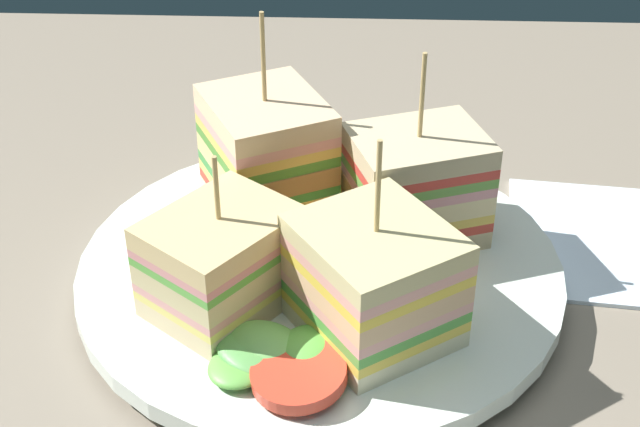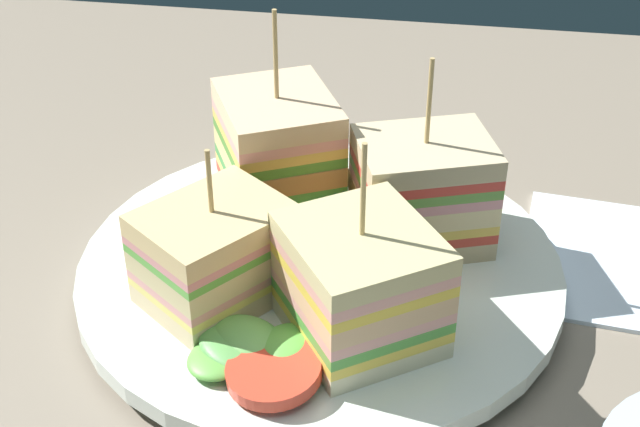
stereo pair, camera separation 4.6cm
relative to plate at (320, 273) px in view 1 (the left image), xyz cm
name	(u,v)px [view 1 (the left image)]	position (x,y,z in cm)	size (l,w,h in cm)	color
ground_plane	(320,302)	(0.00, 0.00, -1.96)	(119.01, 74.80, 1.80)	gray
plate	(320,273)	(0.00, 0.00, 0.00)	(24.86, 24.86, 1.75)	white
sandwich_wedge_0	(223,262)	(4.44, 3.48, 3.16)	(8.22, 8.51, 8.21)	beige
sandwich_wedge_1	(374,280)	(-2.64, 5.00, 3.46)	(8.81, 8.99, 10.04)	beige
sandwich_wedge_2	(415,186)	(-4.85, -2.90, 3.61)	(8.11, 7.15, 10.41)	#D5BA8D
sandwich_wedge_3	(267,157)	(3.05, -4.76, 4.06)	(8.09, 8.58, 11.59)	beige
chip_pile	(316,251)	(0.18, 0.37, 1.65)	(7.54, 7.29, 1.70)	#EED380
salad_garnish	(283,358)	(1.29, 7.96, 1.31)	(7.40, 6.05, 1.49)	#59A14F
napkin	(637,242)	(-17.55, -4.58, -0.81)	(13.88, 11.56, 0.50)	white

